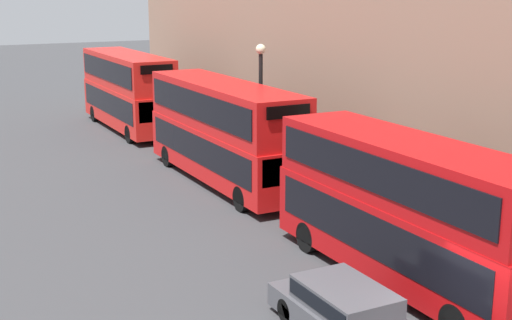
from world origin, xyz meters
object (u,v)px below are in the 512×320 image
object	(u,v)px
bus_leading	(406,206)
bus_second_in_queue	(224,129)
bus_third_in_queue	(128,88)
car_dark_sedan	(347,312)
pedestrian	(425,224)

from	to	relation	value
bus_leading	bus_second_in_queue	bearing A→B (deg)	90.00
bus_third_in_queue	car_dark_sedan	distance (m)	28.12
pedestrian	bus_leading	bearing A→B (deg)	-141.72
bus_third_in_queue	pedestrian	distance (m)	24.02
bus_leading	car_dark_sedan	world-z (taller)	bus_leading
car_dark_sedan	bus_second_in_queue	bearing A→B (deg)	76.64
bus_leading	bus_third_in_queue	distance (m)	25.80
bus_second_in_queue	bus_third_in_queue	xyz separation A→B (m)	(0.00, 13.54, 0.07)
pedestrian	bus_third_in_queue	bearing A→B (deg)	95.98
bus_leading	bus_second_in_queue	size ratio (longest dim) A/B	0.90
bus_second_in_queue	bus_third_in_queue	distance (m)	13.54
bus_leading	pedestrian	xyz separation A→B (m)	(2.50, 1.97, -1.52)
car_dark_sedan	bus_third_in_queue	bearing A→B (deg)	83.04
bus_second_in_queue	bus_third_in_queue	world-z (taller)	bus_third_in_queue
bus_third_in_queue	pedestrian	xyz separation A→B (m)	(2.50, -23.83, -1.68)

